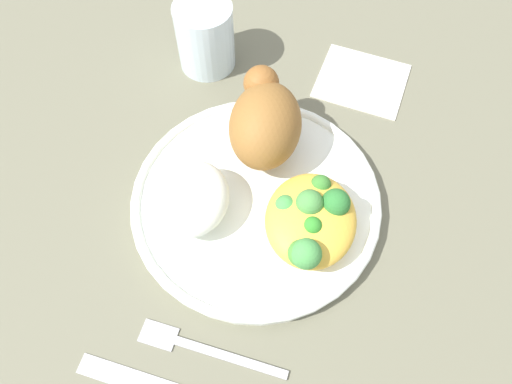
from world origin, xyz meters
name	(u,v)px	position (x,y,z in m)	size (l,w,h in m)	color
ground_plane	(256,206)	(0.00, 0.00, 0.00)	(2.00, 2.00, 0.00)	#696752
plate	(256,201)	(0.00, 0.00, 0.01)	(0.26, 0.26, 0.02)	white
roasted_chicken	(265,122)	(0.07, 0.00, 0.06)	(0.11, 0.08, 0.08)	olive
rice_pile	(193,198)	(-0.02, 0.06, 0.04)	(0.08, 0.07, 0.04)	white
mac_cheese_with_broccoli	(311,220)	(-0.03, -0.06, 0.04)	(0.11, 0.09, 0.05)	gold
fork	(203,349)	(-0.16, 0.03, 0.00)	(0.03, 0.14, 0.01)	#B2B2B7
water_glass	(205,36)	(0.20, 0.09, 0.04)	(0.07, 0.07, 0.09)	silver
napkin	(362,80)	(0.19, -0.10, 0.00)	(0.09, 0.11, 0.00)	white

